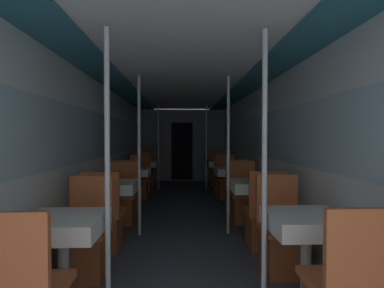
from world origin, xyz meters
name	(u,v)px	position (x,y,z in m)	size (l,w,h in m)	color
wall_left	(106,149)	(-1.31, 3.56, 1.11)	(0.05, 9.92, 2.15)	silver
wall_right	(259,149)	(1.31, 3.56, 1.11)	(0.05, 9.92, 2.15)	silver
ceiling_panel	(183,86)	(0.00, 3.56, 2.19)	(2.62, 9.92, 0.07)	white
bulkhead_far	(182,145)	(0.00, 7.48, 1.07)	(2.57, 0.09, 2.15)	slate
dining_table_left_0	(63,230)	(-0.94, 0.73, 0.62)	(0.59, 0.59, 0.72)	#4C4C51
chair_left_far_0	(87,246)	(-0.94, 1.28, 0.29)	(0.42, 0.42, 0.93)	brown
support_pole_left_0	(107,169)	(-0.60, 0.73, 1.07)	(0.04, 0.04, 2.15)	silver
dining_table_left_1	(114,189)	(-0.94, 2.48, 0.62)	(0.59, 0.59, 0.72)	#4C4C51
chair_left_near_1	(104,226)	(-0.94, 1.92, 0.29)	(0.42, 0.42, 0.93)	brown
chair_left_far_1	(122,204)	(-0.94, 3.03, 0.29)	(0.42, 0.42, 0.93)	brown
support_pole_left_1	(139,155)	(-0.60, 2.48, 1.07)	(0.04, 0.04, 2.15)	silver
dining_table_left_2	(134,174)	(-0.94, 4.23, 0.62)	(0.59, 0.59, 0.72)	#4C4C51
chair_left_near_2	(130,196)	(-0.94, 3.68, 0.29)	(0.42, 0.42, 0.93)	brown
chair_left_far_2	(138,186)	(-0.94, 4.78, 0.29)	(0.42, 0.42, 0.93)	brown
dining_table_left_3	(145,165)	(-0.94, 5.98, 0.62)	(0.59, 0.59, 0.72)	#4C4C51
chair_left_near_3	(142,181)	(-0.94, 5.43, 0.29)	(0.42, 0.42, 0.93)	brown
chair_left_far_3	(148,175)	(-0.94, 6.53, 0.29)	(0.42, 0.42, 0.93)	brown
support_pole_left_3	(158,147)	(-0.60, 5.98, 1.07)	(0.04, 0.04, 2.15)	silver
dining_table_right_0	(306,227)	(0.94, 0.73, 0.62)	(0.59, 0.59, 0.72)	#4C4C51
chair_right_far_0	(282,243)	(0.94, 1.28, 0.29)	(0.42, 0.42, 0.93)	brown
support_pole_right_0	(264,169)	(0.60, 0.73, 1.07)	(0.04, 0.04, 2.15)	silver
dining_table_right_1	(252,188)	(0.94, 2.48, 0.62)	(0.59, 0.59, 0.72)	#4C4C51
chair_right_near_1	(264,224)	(0.94, 1.92, 0.29)	(0.42, 0.42, 0.93)	brown
chair_right_far_1	(244,203)	(0.94, 3.03, 0.29)	(0.42, 0.42, 0.93)	brown
support_pole_right_1	(228,155)	(0.60, 2.48, 1.07)	(0.04, 0.04, 2.15)	silver
dining_table_right_2	(231,173)	(0.94, 4.23, 0.62)	(0.59, 0.59, 0.72)	#4C4C51
chair_right_near_2	(236,195)	(0.94, 3.68, 0.29)	(0.42, 0.42, 0.93)	brown
chair_right_far_2	(226,185)	(0.94, 4.78, 0.29)	(0.42, 0.42, 0.93)	brown
dining_table_right_3	(219,165)	(0.94, 5.98, 0.62)	(0.59, 0.59, 0.72)	#4C4C51
chair_right_near_3	(222,181)	(0.94, 5.43, 0.29)	(0.42, 0.42, 0.93)	brown
chair_right_far_3	(217,175)	(0.94, 6.53, 0.29)	(0.42, 0.42, 0.93)	brown
support_pole_right_3	(206,147)	(0.60, 5.98, 1.07)	(0.04, 0.04, 2.15)	silver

